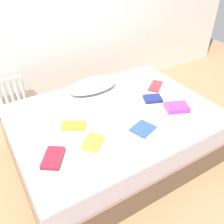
# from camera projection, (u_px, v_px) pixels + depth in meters

# --- Properties ---
(ground_plane) EXTENTS (8.00, 8.00, 0.00)m
(ground_plane) POSITION_uv_depth(u_px,v_px,m) (114.00, 149.00, 2.67)
(ground_plane) COLOR #93704C
(bed) EXTENTS (2.00, 1.50, 0.50)m
(bed) POSITION_uv_depth(u_px,v_px,m) (114.00, 132.00, 2.53)
(bed) COLOR brown
(bed) RESTS_ON ground
(radiator) EXTENTS (0.47, 0.04, 0.45)m
(radiator) POSITION_uv_depth(u_px,v_px,m) (6.00, 96.00, 2.96)
(radiator) COLOR white
(radiator) RESTS_ON ground
(pillow) EXTENTS (0.59, 0.30, 0.13)m
(pillow) POSITION_uv_depth(u_px,v_px,m) (93.00, 85.00, 2.70)
(pillow) COLOR white
(pillow) RESTS_ON bed
(textbook_navy) EXTENTS (0.23, 0.20, 0.04)m
(textbook_navy) POSITION_uv_depth(u_px,v_px,m) (153.00, 99.00, 2.56)
(textbook_navy) COLOR navy
(textbook_navy) RESTS_ON bed
(textbook_blue) EXTENTS (0.24, 0.22, 0.02)m
(textbook_blue) POSITION_uv_depth(u_px,v_px,m) (143.00, 129.00, 2.16)
(textbook_blue) COLOR #2847B7
(textbook_blue) RESTS_ON bed
(textbook_yellow) EXTENTS (0.23, 0.22, 0.05)m
(textbook_yellow) POSITION_uv_depth(u_px,v_px,m) (93.00, 142.00, 1.99)
(textbook_yellow) COLOR yellow
(textbook_yellow) RESTS_ON bed
(textbook_red) EXTENTS (0.27, 0.24, 0.03)m
(textbook_red) POSITION_uv_depth(u_px,v_px,m) (156.00, 86.00, 2.80)
(textbook_red) COLOR red
(textbook_red) RESTS_ON bed
(textbook_orange) EXTENTS (0.25, 0.22, 0.02)m
(textbook_orange) POSITION_uv_depth(u_px,v_px,m) (74.00, 126.00, 2.20)
(textbook_orange) COLOR orange
(textbook_orange) RESTS_ON bed
(textbook_purple) EXTENTS (0.27, 0.24, 0.05)m
(textbook_purple) POSITION_uv_depth(u_px,v_px,m) (177.00, 107.00, 2.41)
(textbook_purple) COLOR purple
(textbook_purple) RESTS_ON bed
(textbook_maroon) EXTENTS (0.25, 0.27, 0.04)m
(textbook_maroon) POSITION_uv_depth(u_px,v_px,m) (53.00, 158.00, 1.86)
(textbook_maroon) COLOR maroon
(textbook_maroon) RESTS_ON bed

